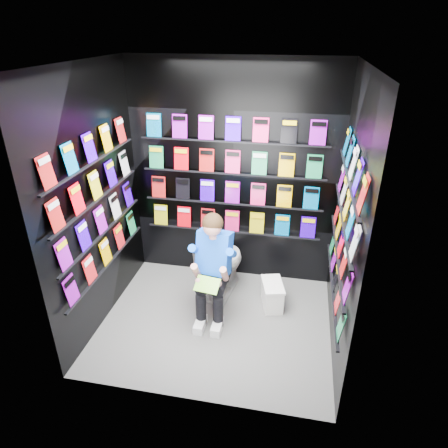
# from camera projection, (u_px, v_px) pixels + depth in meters

# --- Properties ---
(floor) EXTENTS (2.40, 2.40, 0.00)m
(floor) POSITION_uv_depth(u_px,v_px,m) (216.00, 322.00, 4.29)
(floor) COLOR #5C5C5A
(floor) RESTS_ON ground
(ceiling) EXTENTS (2.40, 2.40, 0.00)m
(ceiling) POSITION_uv_depth(u_px,v_px,m) (213.00, 63.00, 3.12)
(ceiling) COLOR white
(ceiling) RESTS_ON floor
(wall_back) EXTENTS (2.40, 0.04, 2.60)m
(wall_back) POSITION_uv_depth(u_px,v_px,m) (233.00, 177.00, 4.58)
(wall_back) COLOR black
(wall_back) RESTS_ON floor
(wall_front) EXTENTS (2.40, 0.04, 2.60)m
(wall_front) POSITION_uv_depth(u_px,v_px,m) (185.00, 272.00, 2.83)
(wall_front) COLOR black
(wall_front) RESTS_ON floor
(wall_left) EXTENTS (0.04, 2.00, 2.60)m
(wall_left) POSITION_uv_depth(u_px,v_px,m) (95.00, 203.00, 3.91)
(wall_left) COLOR black
(wall_left) RESTS_ON floor
(wall_right) EXTENTS (0.04, 2.00, 2.60)m
(wall_right) POSITION_uv_depth(u_px,v_px,m) (348.00, 224.00, 3.50)
(wall_right) COLOR black
(wall_right) RESTS_ON floor
(comics_back) EXTENTS (2.10, 0.06, 1.37)m
(comics_back) POSITION_uv_depth(u_px,v_px,m) (233.00, 177.00, 4.55)
(comics_back) COLOR #F51C70
(comics_back) RESTS_ON wall_back
(comics_left) EXTENTS (0.06, 1.70, 1.37)m
(comics_left) POSITION_uv_depth(u_px,v_px,m) (98.00, 203.00, 3.90)
(comics_left) COLOR #F51C70
(comics_left) RESTS_ON wall_left
(comics_right) EXTENTS (0.06, 1.70, 1.37)m
(comics_right) POSITION_uv_depth(u_px,v_px,m) (345.00, 223.00, 3.50)
(comics_right) COLOR #F51C70
(comics_right) RESTS_ON wall_right
(toilet) EXTENTS (0.53, 0.80, 0.73)m
(toilet) POSITION_uv_depth(u_px,v_px,m) (222.00, 264.00, 4.65)
(toilet) COLOR silver
(toilet) RESTS_ON floor
(longbox) EXTENTS (0.28, 0.40, 0.27)m
(longbox) POSITION_uv_depth(u_px,v_px,m) (272.00, 295.00, 4.49)
(longbox) COLOR white
(longbox) RESTS_ON floor
(longbox_lid) EXTENTS (0.30, 0.42, 0.03)m
(longbox_lid) POSITION_uv_depth(u_px,v_px,m) (273.00, 285.00, 4.43)
(longbox_lid) COLOR white
(longbox_lid) RESTS_ON longbox
(reader) EXTENTS (0.57, 0.76, 1.28)m
(reader) POSITION_uv_depth(u_px,v_px,m) (215.00, 253.00, 4.15)
(reader) COLOR blue
(reader) RESTS_ON toilet
(held_comic) EXTENTS (0.26, 0.18, 0.10)m
(held_comic) POSITION_uv_depth(u_px,v_px,m) (207.00, 285.00, 3.92)
(held_comic) COLOR #2EB863
(held_comic) RESTS_ON reader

